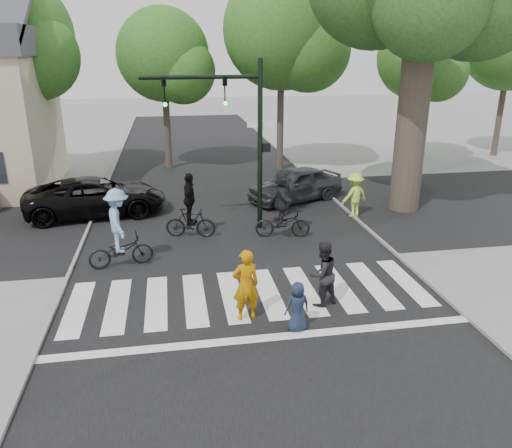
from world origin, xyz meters
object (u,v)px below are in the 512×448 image
Objects in this scene: cyclist_mid at (190,211)px; car_grey at (296,184)px; traffic_signal at (236,122)px; cyclist_right at (283,208)px; pedestrian_child at (297,307)px; car_suv at (96,197)px; pedestrian_woman at (246,285)px; cyclist_left at (119,234)px; pedestrian_adult at (322,274)px.

car_grey is at bearing 38.24° from cyclist_mid.
traffic_signal is 5.42m from car_grey.
pedestrian_child is at bearing -99.58° from cyclist_right.
car_grey reaches higher than pedestrian_child.
car_suv is at bearing -66.88° from pedestrian_child.
pedestrian_woman is 0.75× the size of cyclist_right.
pedestrian_child is 0.53× the size of cyclist_mid.
cyclist_left reaches higher than cyclist_right.
pedestrian_adult is 0.71× the size of cyclist_left.
pedestrian_woman reaches higher than pedestrian_adult.
cyclist_right is at bearing -43.67° from car_grey.
car_grey is at bearing -111.02° from pedestrian_child.
car_suv is (-6.75, 3.70, -0.33)m from cyclist_right.
cyclist_right is at bearing -35.36° from traffic_signal.
traffic_signal is 6.70m from car_suv.
cyclist_mid is (2.21, 2.18, -0.11)m from cyclist_left.
car_suv is (-5.71, 9.80, 0.14)m from pedestrian_child.
cyclist_mid is (-1.71, -0.50, -2.96)m from traffic_signal.
cyclist_right is 0.45× the size of car_suv.
traffic_signal is at bearing -99.42° from pedestrian_adult.
car_suv is at bearing 138.47° from cyclist_mid.
car_grey is at bearing -93.14° from car_suv.
traffic_signal is 1.39× the size of car_grey.
cyclist_mid reaches higher than pedestrian_child.
pedestrian_adult is 9.41m from car_grey.
cyclist_mid is 0.53× the size of car_grey.
traffic_signal is 5.53m from cyclist_left.
cyclist_mid is at bearing -83.12° from pedestrian_adult.
cyclist_left is 3.10m from cyclist_mid.
pedestrian_woman is 1.35m from pedestrian_child.
car_grey is (3.00, 3.22, -3.17)m from traffic_signal.
cyclist_left reaches higher than pedestrian_adult.
car_suv is at bearing 104.29° from cyclist_left.
pedestrian_adult is 10.95m from car_suv.
pedestrian_adult is 0.40× the size of car_grey.
car_suv is at bearing -69.84° from pedestrian_woman.
pedestrian_adult is (2.03, 0.39, -0.05)m from pedestrian_woman.
traffic_signal is at bearing -66.87° from car_grey.
cyclist_mid is 6.01m from car_grey.
pedestrian_woman is 6.03m from cyclist_mid.
car_grey is at bearing 46.98° from traffic_signal.
cyclist_left is 1.01× the size of cyclist_right.
traffic_signal is at bearing 16.23° from cyclist_mid.
car_grey is (1.64, 9.27, -0.13)m from pedestrian_adult.
cyclist_right reaches higher than cyclist_mid.
pedestrian_woman is 4.98m from cyclist_left.
traffic_signal is at bearing 34.32° from cyclist_left.
pedestrian_woman is 0.42× the size of car_grey.
traffic_signal is at bearing 144.64° from cyclist_right.
pedestrian_adult is 5.01m from cyclist_right.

